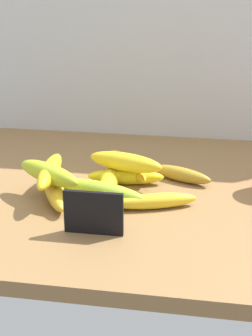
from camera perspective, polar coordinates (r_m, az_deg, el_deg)
The scene contains 13 objects.
counter_top at distance 112.32cm, azimuth 1.94°, elevation -3.13°, with size 110.00×76.00×3.00cm, color olive.
back_wall at distance 141.22cm, azimuth 4.26°, elevation 16.17°, with size 130.00×2.00×70.00cm, color silver.
chalkboard_sign at distance 92.54cm, azimuth -3.68°, elevation -5.25°, with size 11.00×1.80×8.40cm.
banana_0 at distance 113.71cm, azimuth -0.03°, elevation -0.99°, with size 17.16×3.52×3.52cm, color yellow.
banana_1 at distance 119.22cm, azimuth 0.09°, elevation 0.28°, with size 20.01×4.09×4.09cm, color gold.
banana_2 at distance 107.48cm, azimuth -8.06°, elevation -2.49°, with size 19.49×4.02×4.02cm, color gold.
banana_3 at distance 116.07cm, azimuth 6.15°, elevation -0.69°, with size 15.14×3.29×3.29cm, color #AB8626.
banana_4 at distance 109.63cm, azimuth -1.99°, elevation -1.79°, with size 18.40×3.93×3.93cm, color yellow.
banana_5 at distance 102.78cm, azimuth 3.36°, elevation -3.73°, with size 17.07×3.21×3.21cm, color yellow.
banana_6 at distance 105.53cm, azimuth -2.76°, elevation -2.68°, with size 20.96×4.28×4.28cm, color #9EC22E.
banana_7 at distance 107.25cm, azimuth -8.58°, elevation -0.34°, with size 18.51×3.66×3.66cm, color yellow.
banana_8 at distance 111.60cm, azimuth -0.07°, elevation 0.68°, with size 17.31×4.14×4.14cm, color yellow.
banana_9 at distance 105.43cm, azimuth -8.70°, elevation -0.59°, with size 16.97×4.18×4.18cm, color #B0C527.
Camera 1 is at (12.61, -100.94, 49.10)cm, focal length 54.10 mm.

